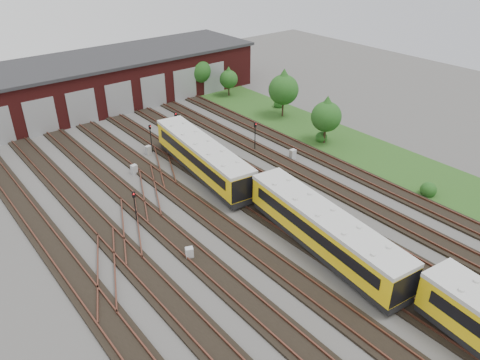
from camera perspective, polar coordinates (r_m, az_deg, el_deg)
ground at (r=36.96m, az=5.37°, el=-8.25°), size 120.00×120.00×0.00m
track_network at (r=37.14m, az=4.56°, el=-7.80°), size 30.40×70.00×0.33m
maintenance_shed at (r=66.97m, az=-19.19°, el=10.84°), size 51.00×12.50×6.35m
grass_verge at (r=55.12m, az=12.58°, el=4.44°), size 8.00×55.00×0.05m
metro_train at (r=35.88m, az=10.20°, el=-6.06°), size 4.58×47.66×3.19m
signal_mast_0 at (r=39.60m, az=-12.72°, el=-2.75°), size 0.29×0.28×3.00m
signal_mast_1 at (r=51.80m, az=-10.84°, el=5.42°), size 0.27×0.25×3.18m
signal_mast_2 at (r=55.07m, az=-7.81°, el=7.08°), size 0.26×0.24×3.10m
signal_mast_3 at (r=51.29m, az=1.85°, el=5.79°), size 0.29×0.27×3.27m
relay_cabinet_0 at (r=35.71m, az=-6.19°, el=-8.87°), size 0.72×0.67×0.96m
relay_cabinet_1 at (r=48.13m, az=-12.78°, el=1.27°), size 0.63×0.54×0.96m
relay_cabinet_2 at (r=39.80m, az=4.85°, el=-4.43°), size 0.64×0.59×0.88m
relay_cabinet_3 at (r=52.00m, az=-11.11°, el=3.61°), size 0.62×0.54×0.95m
relay_cabinet_4 at (r=50.35m, az=6.44°, el=3.16°), size 0.62×0.52×1.02m
tree_0 at (r=69.35m, az=-5.13°, el=13.49°), size 3.66×3.66×6.06m
tree_1 at (r=68.51m, az=-1.40°, el=12.44°), size 2.61×2.61×4.33m
tree_2 at (r=60.43m, az=5.35°, el=11.33°), size 3.83×3.83×6.35m
tree_3 at (r=53.37m, az=10.51°, el=8.02°), size 3.40×3.40×5.64m
bush_0 at (r=46.54m, az=22.02°, el=-0.90°), size 1.50×1.50×1.50m
bush_1 at (r=54.86m, az=9.90°, el=5.33°), size 1.34×1.34×1.34m
bush_2 at (r=64.76m, az=4.75°, el=9.39°), size 1.34×1.34×1.34m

